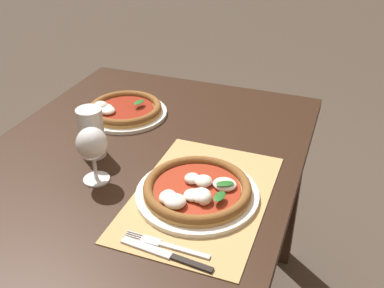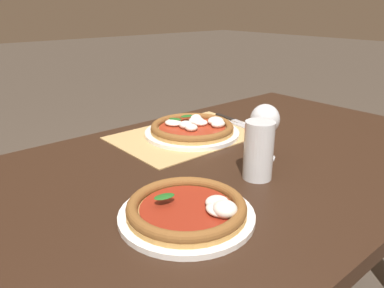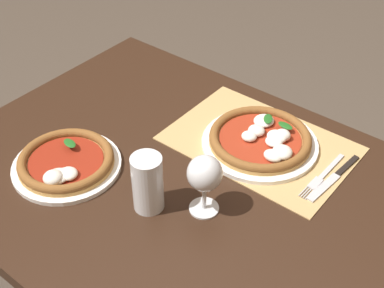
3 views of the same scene
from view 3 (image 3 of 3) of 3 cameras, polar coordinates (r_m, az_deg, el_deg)
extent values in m
cube|color=black|center=(1.30, 2.15, -5.97)|extent=(1.39, 0.90, 0.04)
cube|color=black|center=(2.08, -5.72, 0.65)|extent=(0.07, 0.07, 0.70)
cube|color=tan|center=(1.44, 7.25, 0.05)|extent=(0.48, 0.32, 0.00)
cylinder|color=white|center=(1.42, 7.22, 0.04)|extent=(0.31, 0.31, 0.01)
cylinder|color=tan|center=(1.42, 7.26, 0.38)|extent=(0.27, 0.27, 0.01)
torus|color=brown|center=(1.41, 7.29, 0.69)|extent=(0.27, 0.27, 0.02)
cylinder|color=maroon|center=(1.41, 7.28, 0.59)|extent=(0.22, 0.22, 0.00)
ellipsoid|color=silver|center=(1.42, 6.88, 1.44)|extent=(0.04, 0.04, 0.03)
ellipsoid|color=silver|center=(1.41, 9.05, 0.79)|extent=(0.05, 0.05, 0.03)
ellipsoid|color=silver|center=(1.41, 9.69, 0.97)|extent=(0.04, 0.03, 0.03)
ellipsoid|color=silver|center=(1.39, 8.75, 0.29)|extent=(0.05, 0.05, 0.02)
ellipsoid|color=silver|center=(1.35, 8.64, -1.24)|extent=(0.05, 0.04, 0.02)
ellipsoid|color=silver|center=(1.36, 9.58, -0.88)|extent=(0.05, 0.05, 0.03)
ellipsoid|color=silver|center=(1.40, 6.11, 0.83)|extent=(0.04, 0.04, 0.02)
ellipsoid|color=silver|center=(1.46, 7.67, 2.48)|extent=(0.05, 0.06, 0.02)
ellipsoid|color=#1E5B1E|center=(1.45, 8.12, 2.69)|extent=(0.04, 0.05, 0.00)
ellipsoid|color=#1E5B1E|center=(1.44, 9.93, 1.95)|extent=(0.05, 0.03, 0.00)
cylinder|color=white|center=(1.39, -13.19, -2.27)|extent=(0.27, 0.27, 0.01)
cylinder|color=tan|center=(1.38, -13.26, -1.93)|extent=(0.24, 0.24, 0.01)
torus|color=brown|center=(1.37, -13.32, -1.62)|extent=(0.24, 0.24, 0.02)
cylinder|color=maroon|center=(1.37, -13.30, -1.72)|extent=(0.19, 0.19, 0.00)
ellipsoid|color=silver|center=(1.32, -13.10, -3.11)|extent=(0.05, 0.05, 0.02)
ellipsoid|color=silver|center=(1.31, -14.60, -3.48)|extent=(0.05, 0.05, 0.03)
ellipsoid|color=silver|center=(1.32, -14.16, -3.36)|extent=(0.05, 0.06, 0.02)
ellipsoid|color=#1E5B1E|center=(1.40, -12.92, 0.10)|extent=(0.05, 0.03, 0.00)
cylinder|color=silver|center=(1.25, 1.28, -6.86)|extent=(0.07, 0.07, 0.00)
cylinder|color=silver|center=(1.22, 1.31, -5.73)|extent=(0.01, 0.01, 0.06)
ellipsoid|color=silver|center=(1.17, 1.36, -3.14)|extent=(0.08, 0.08, 0.08)
ellipsoid|color=#AD5B14|center=(1.18, 1.35, -3.51)|extent=(0.07, 0.07, 0.05)
cylinder|color=silver|center=(1.21, -4.76, -4.18)|extent=(0.07, 0.07, 0.15)
cylinder|color=black|center=(1.22, -4.73, -4.67)|extent=(0.07, 0.07, 0.12)
cylinder|color=silver|center=(1.18, -4.89, -2.36)|extent=(0.07, 0.07, 0.02)
cube|color=#B7B7BC|center=(1.39, 14.63, -2.34)|extent=(0.01, 0.12, 0.00)
cube|color=#B7B7BC|center=(1.34, 13.02, -4.12)|extent=(0.02, 0.05, 0.00)
cylinder|color=#B7B7BC|center=(1.31, 11.76, -4.95)|extent=(0.00, 0.04, 0.00)
cylinder|color=#B7B7BC|center=(1.31, 11.99, -5.06)|extent=(0.00, 0.04, 0.00)
cylinder|color=#B7B7BC|center=(1.31, 12.21, -5.18)|extent=(0.00, 0.04, 0.00)
cylinder|color=#B7B7BC|center=(1.31, 12.44, -5.29)|extent=(0.00, 0.04, 0.00)
cube|color=black|center=(1.41, 16.20, -2.25)|extent=(0.02, 0.10, 0.01)
cube|color=#B7B7BC|center=(1.33, 13.85, -4.51)|extent=(0.03, 0.12, 0.00)
camera|label=1|loc=(1.31, 53.55, 15.25)|focal=42.00mm
camera|label=2|loc=(1.39, -43.94, 6.97)|focal=35.00mm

